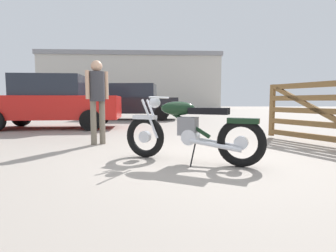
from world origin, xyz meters
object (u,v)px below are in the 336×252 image
at_px(timber_gate, 336,110).
at_px(blue_hatchback_right, 52,102).
at_px(silver_sedan_mid, 134,102).
at_px(bystander, 97,93).
at_px(vintage_motorcycle, 188,130).

distance_m(timber_gate, blue_hatchback_right, 7.66).
bearing_deg(timber_gate, silver_sedan_mid, 4.86).
relative_size(timber_gate, blue_hatchback_right, 0.54).
relative_size(silver_sedan_mid, blue_hatchback_right, 0.98).
bearing_deg(bystander, blue_hatchback_right, -178.46).
relative_size(vintage_motorcycle, blue_hatchback_right, 0.45).
relative_size(vintage_motorcycle, bystander, 1.17).
bearing_deg(timber_gate, blue_hatchback_right, 35.84).
xyz_separation_m(bystander, blue_hatchback_right, (-2.28, 3.18, -0.18)).
bearing_deg(silver_sedan_mid, bystander, -86.02).
xyz_separation_m(bystander, silver_sedan_mid, (-0.21, 7.33, -0.18)).
bearing_deg(blue_hatchback_right, timber_gate, 147.41).
relative_size(bystander, blue_hatchback_right, 0.38).
distance_m(timber_gate, bystander, 4.54).
bearing_deg(vintage_motorcycle, blue_hatchback_right, -25.31).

